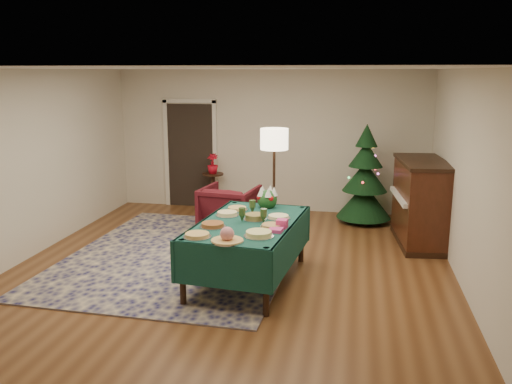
% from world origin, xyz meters
% --- Properties ---
extents(room_shell, '(7.00, 7.00, 7.00)m').
position_xyz_m(room_shell, '(0.00, 0.00, 1.35)').
color(room_shell, '#593319').
rests_on(room_shell, ground).
extents(doorway, '(1.08, 0.04, 2.16)m').
position_xyz_m(doorway, '(-1.60, 3.48, 1.10)').
color(doorway, black).
rests_on(doorway, ground).
extents(rug, '(3.36, 4.32, 0.02)m').
position_xyz_m(rug, '(-0.83, 0.53, 0.01)').
color(rug, '#131347').
rests_on(rug, ground).
extents(buffet_table, '(1.41, 2.17, 0.80)m').
position_xyz_m(buffet_table, '(0.32, -0.26, 0.64)').
color(buffet_table, black).
rests_on(buffet_table, ground).
extents(platter_0, '(0.33, 0.33, 0.05)m').
position_xyz_m(platter_0, '(-0.12, -1.01, 0.82)').
color(platter_0, silver).
rests_on(platter_0, buffet_table).
extents(platter_1, '(0.37, 0.37, 0.17)m').
position_xyz_m(platter_1, '(0.25, -1.11, 0.86)').
color(platter_1, silver).
rests_on(platter_1, buffet_table).
extents(platter_2, '(0.35, 0.35, 0.07)m').
position_xyz_m(platter_2, '(0.57, -0.85, 0.83)').
color(platter_2, silver).
rests_on(platter_2, buffet_table).
extents(platter_3, '(0.32, 0.32, 0.06)m').
position_xyz_m(platter_3, '(-0.06, -0.57, 0.82)').
color(platter_3, silver).
rests_on(platter_3, buffet_table).
extents(platter_4, '(0.29, 0.29, 0.04)m').
position_xyz_m(platter_4, '(0.66, -0.46, 0.82)').
color(platter_4, silver).
rests_on(platter_4, buffet_table).
extents(platter_5, '(0.31, 0.31, 0.06)m').
position_xyz_m(platter_5, '(-0.01, -0.02, 0.82)').
color(platter_5, silver).
rests_on(platter_5, buffet_table).
extents(platter_6, '(0.29, 0.29, 0.08)m').
position_xyz_m(platter_6, '(0.39, -0.15, 0.83)').
color(platter_6, silver).
rests_on(platter_6, buffet_table).
extents(platter_7, '(0.30, 0.30, 0.04)m').
position_xyz_m(platter_7, '(0.68, -0.03, 0.82)').
color(platter_7, silver).
rests_on(platter_7, buffet_table).
extents(platter_8, '(0.29, 0.29, 0.04)m').
position_xyz_m(platter_8, '(0.06, 0.29, 0.82)').
color(platter_8, silver).
rests_on(platter_8, buffet_table).
extents(goblet_0, '(0.09, 0.09, 0.19)m').
position_xyz_m(goblet_0, '(0.30, 0.14, 0.90)').
color(goblet_0, '#2D471E').
rests_on(goblet_0, buffet_table).
extents(goblet_1, '(0.09, 0.09, 0.19)m').
position_xyz_m(goblet_1, '(0.52, -0.28, 0.90)').
color(goblet_1, '#2D471E').
rests_on(goblet_1, buffet_table).
extents(goblet_2, '(0.09, 0.09, 0.19)m').
position_xyz_m(goblet_2, '(0.25, -0.28, 0.90)').
color(goblet_2, '#2D471E').
rests_on(goblet_2, buffet_table).
extents(napkin_stack, '(0.18, 0.18, 0.04)m').
position_xyz_m(napkin_stack, '(0.73, -0.62, 0.82)').
color(napkin_stack, '#D63B87').
rests_on(napkin_stack, buffet_table).
extents(gift_box, '(0.14, 0.14, 0.11)m').
position_xyz_m(gift_box, '(0.78, -0.45, 0.85)').
color(gift_box, '#DD3D81').
rests_on(gift_box, buffet_table).
extents(centerpiece, '(0.29, 0.29, 0.33)m').
position_xyz_m(centerpiece, '(0.43, 0.53, 0.94)').
color(centerpiece, '#1E4C1E').
rests_on(centerpiece, buffet_table).
extents(armchair, '(0.97, 0.93, 0.89)m').
position_xyz_m(armchair, '(-0.41, 1.79, 0.44)').
color(armchair, '#4F1119').
rests_on(armchair, ground).
extents(floor_lamp, '(0.44, 0.44, 1.80)m').
position_xyz_m(floor_lamp, '(0.37, 1.54, 1.53)').
color(floor_lamp, '#A57F3F').
rests_on(floor_lamp, ground).
extents(side_table, '(0.41, 0.41, 0.74)m').
position_xyz_m(side_table, '(-1.08, 3.20, 0.36)').
color(side_table, black).
rests_on(side_table, ground).
extents(potted_plant, '(0.21, 0.38, 0.21)m').
position_xyz_m(potted_plant, '(-1.08, 3.20, 0.84)').
color(potted_plant, '#B40C1E').
rests_on(potted_plant, side_table).
extents(christmas_tree, '(1.00, 1.00, 1.77)m').
position_xyz_m(christmas_tree, '(1.80, 2.90, 0.80)').
color(christmas_tree, black).
rests_on(christmas_tree, ground).
extents(piano, '(0.85, 1.59, 1.33)m').
position_xyz_m(piano, '(2.66, 1.81, 0.65)').
color(piano, black).
rests_on(piano, ground).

